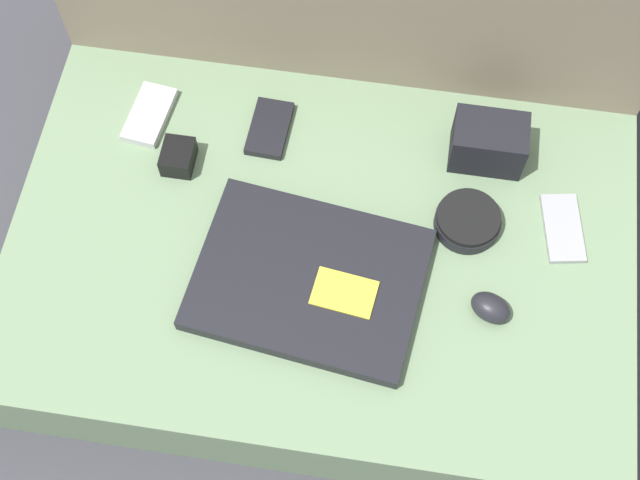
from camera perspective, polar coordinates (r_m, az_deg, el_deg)
ground_plane at (r=1.49m, az=0.00°, el=-3.02°), size 8.00×8.00×0.00m
couch_seat at (r=1.41m, az=0.00°, el=-1.76°), size 0.94×0.62×0.16m
laptop at (r=1.30m, az=-0.72°, el=-2.52°), size 0.35×0.28×0.03m
computer_mouse at (r=1.30m, az=10.86°, el=-4.27°), size 0.07×0.06×0.04m
speaker_puck at (r=1.36m, az=9.43°, el=1.21°), size 0.10×0.10×0.03m
phone_silver at (r=1.44m, az=-3.25°, el=7.14°), size 0.06×0.11×0.01m
phone_black at (r=1.47m, az=-10.86°, el=7.89°), size 0.07×0.12×0.01m
phone_small at (r=1.40m, az=15.27°, el=0.73°), size 0.07×0.12×0.01m
camera_pouch at (r=1.41m, az=10.73°, el=6.15°), size 0.11×0.08×0.08m
charger_brick at (r=1.41m, az=-9.07°, el=5.28°), size 0.05×0.06×0.04m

